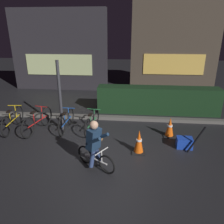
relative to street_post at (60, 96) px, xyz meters
The scene contains 15 objects.
ground_plane 2.28m from the street_post, 37.67° to the right, with size 40.00×40.00×0.00m, color black.
sidewalk_curb 2.15m from the street_post, 32.75° to the left, with size 12.00×0.24×0.12m, color #56544F.
hedge_row 3.91m from the street_post, 29.53° to the left, with size 4.80×0.70×1.06m, color black.
storefront_left 5.64m from the street_post, 107.54° to the left, with size 5.18×0.54×4.24m.
storefront_right 7.60m from the street_post, 52.97° to the left, with size 4.68×0.54×4.69m.
street_post is the anchor object (origin of this frame).
parked_bike_leftmost 1.82m from the street_post, behind, with size 0.46×1.68×0.78m.
parked_bike_left_mid 1.12m from the street_post, 162.12° to the right, with size 0.46×1.67×0.78m.
parked_bike_center_left 0.85m from the street_post, 20.84° to the right, with size 0.46×1.53×0.70m.
parked_bike_center_right 1.34m from the street_post, ahead, with size 0.46×1.49×0.69m.
traffic_cone_near 2.99m from the street_post, 26.95° to the right, with size 0.36×0.36×0.67m.
traffic_cone_far 3.65m from the street_post, ahead, with size 0.36×0.36×0.63m.
blue_crate 4.10m from the street_post, 13.10° to the right, with size 0.44×0.32×0.30m, color #193DB7.
cyclist 2.63m from the street_post, 54.55° to the right, with size 1.03×0.71×1.25m.
closed_umbrella 4.33m from the street_post, 15.65° to the right, with size 0.05×0.05×0.85m, color black.
Camera 1 is at (0.78, -5.42, 3.18)m, focal length 35.07 mm.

